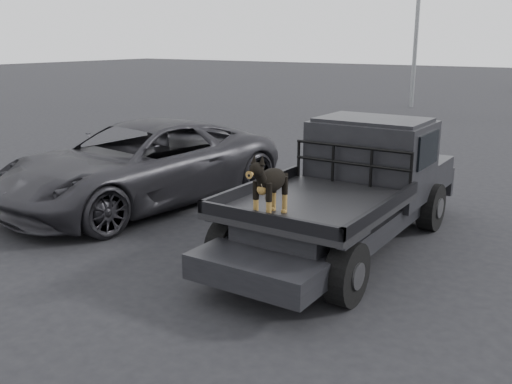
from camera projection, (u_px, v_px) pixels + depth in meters
The scene contains 6 objects.
ground at pixel (286, 278), 7.33m from camera, with size 120.00×120.00×0.00m, color black.
flatbed_ute at pixel (344, 217), 8.30m from camera, with size 2.00×5.40×0.92m, color black, non-canonical shape.
ute_cab at pixel (372, 146), 8.83m from camera, with size 1.72×1.30×0.88m, color black, non-canonical shape.
headache_rack at pixel (352, 165), 8.27m from camera, with size 1.80×0.08×0.55m, color black, non-canonical shape.
dog at pixel (271, 185), 6.76m from camera, with size 0.32×0.60×0.74m, color black, non-canonical shape.
parked_suv at pixel (140, 164), 10.43m from camera, with size 2.51×5.44×1.51m, color #2A292E.
Camera 1 is at (3.40, -5.89, 2.98)m, focal length 40.00 mm.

